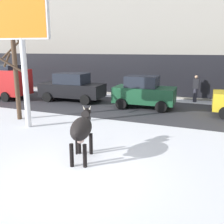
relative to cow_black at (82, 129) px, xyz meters
name	(u,v)px	position (x,y,z in m)	size (l,w,h in m)	color
ground_plane	(75,176)	(0.36, -1.09, -0.99)	(120.00, 120.00, 0.00)	white
road_strip	(152,110)	(0.36, 7.39, -0.99)	(60.00, 5.60, 0.01)	#333338
building_facade	(178,6)	(0.36, 14.41, 5.49)	(44.00, 6.10, 13.00)	gray
cow_black	(82,129)	(0.00, 0.00, 0.00)	(0.98, 1.93, 1.54)	black
billboard	(21,25)	(-3.89, 2.09, 3.32)	(2.52, 0.53, 5.56)	silver
car_black_sedan	(72,87)	(-5.22, 7.99, -0.09)	(4.28, 2.13, 1.84)	black
car_darkgreen_hatchback	(144,92)	(-0.28, 7.82, -0.07)	(3.57, 2.05, 1.86)	#194C2D
pedestrian_by_cars	(196,89)	(2.34, 10.76, -0.11)	(0.36, 0.24, 1.73)	#282833
bare_tree_left_lot	(16,75)	(-5.20, 2.96, 1.16)	(1.73, 1.74, 4.03)	#4C3828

